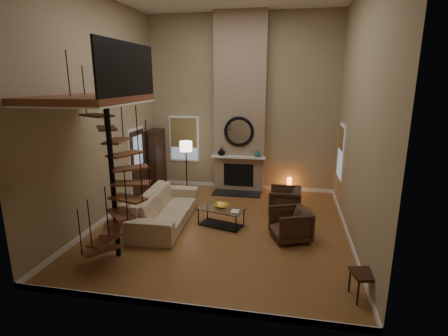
% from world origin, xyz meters
% --- Properties ---
extents(ground, '(6.00, 6.50, 0.01)m').
position_xyz_m(ground, '(0.00, 0.00, -0.01)').
color(ground, '#9E6633').
rests_on(ground, ground).
extents(back_wall, '(6.00, 0.02, 5.50)m').
position_xyz_m(back_wall, '(0.00, 3.25, 2.75)').
color(back_wall, tan).
rests_on(back_wall, ground).
extents(front_wall, '(6.00, 0.02, 5.50)m').
position_xyz_m(front_wall, '(0.00, -3.25, 2.75)').
color(front_wall, tan).
rests_on(front_wall, ground).
extents(left_wall, '(0.02, 6.50, 5.50)m').
position_xyz_m(left_wall, '(-3.00, 0.00, 2.75)').
color(left_wall, tan).
rests_on(left_wall, ground).
extents(right_wall, '(0.02, 6.50, 5.50)m').
position_xyz_m(right_wall, '(3.00, 0.00, 2.75)').
color(right_wall, tan).
rests_on(right_wall, ground).
extents(baseboard_back, '(6.00, 0.02, 0.12)m').
position_xyz_m(baseboard_back, '(0.00, 3.24, 0.06)').
color(baseboard_back, white).
rests_on(baseboard_back, ground).
extents(baseboard_front, '(6.00, 0.02, 0.12)m').
position_xyz_m(baseboard_front, '(0.00, -3.24, 0.06)').
color(baseboard_front, white).
rests_on(baseboard_front, ground).
extents(baseboard_left, '(0.02, 6.50, 0.12)m').
position_xyz_m(baseboard_left, '(-2.99, 0.00, 0.06)').
color(baseboard_left, white).
rests_on(baseboard_left, ground).
extents(baseboard_right, '(0.02, 6.50, 0.12)m').
position_xyz_m(baseboard_right, '(2.99, 0.00, 0.06)').
color(baseboard_right, white).
rests_on(baseboard_right, ground).
extents(chimney_breast, '(1.60, 0.38, 5.50)m').
position_xyz_m(chimney_breast, '(0.00, 3.06, 2.75)').
color(chimney_breast, '#91785E').
rests_on(chimney_breast, ground).
extents(hearth, '(1.50, 0.60, 0.04)m').
position_xyz_m(hearth, '(0.00, 2.57, 0.02)').
color(hearth, black).
rests_on(hearth, ground).
extents(firebox, '(0.95, 0.02, 0.72)m').
position_xyz_m(firebox, '(0.00, 2.86, 0.55)').
color(firebox, black).
rests_on(firebox, chimney_breast).
extents(mantel, '(1.70, 0.18, 0.06)m').
position_xyz_m(mantel, '(0.00, 2.78, 1.15)').
color(mantel, white).
rests_on(mantel, chimney_breast).
extents(mirror_frame, '(0.94, 0.10, 0.94)m').
position_xyz_m(mirror_frame, '(0.00, 2.84, 1.95)').
color(mirror_frame, black).
rests_on(mirror_frame, chimney_breast).
extents(mirror_disc, '(0.80, 0.01, 0.80)m').
position_xyz_m(mirror_disc, '(0.00, 2.85, 1.95)').
color(mirror_disc, white).
rests_on(mirror_disc, chimney_breast).
extents(vase_left, '(0.24, 0.24, 0.25)m').
position_xyz_m(vase_left, '(-0.55, 2.82, 1.30)').
color(vase_left, black).
rests_on(vase_left, mantel).
extents(vase_right, '(0.20, 0.20, 0.21)m').
position_xyz_m(vase_right, '(0.60, 2.82, 1.28)').
color(vase_right, '#1B595F').
rests_on(vase_right, mantel).
extents(window_back, '(1.02, 0.06, 1.52)m').
position_xyz_m(window_back, '(-1.90, 3.22, 1.62)').
color(window_back, white).
rests_on(window_back, back_wall).
extents(window_right, '(0.06, 1.02, 1.52)m').
position_xyz_m(window_right, '(2.97, 2.00, 1.63)').
color(window_right, white).
rests_on(window_right, right_wall).
extents(entry_door, '(0.10, 1.05, 2.16)m').
position_xyz_m(entry_door, '(-2.95, 1.80, 1.05)').
color(entry_door, white).
rests_on(entry_door, ground).
extents(loft, '(1.70, 2.20, 1.09)m').
position_xyz_m(loft, '(-2.04, -1.80, 3.24)').
color(loft, brown).
rests_on(loft, left_wall).
extents(spiral_stair, '(1.47, 1.47, 4.06)m').
position_xyz_m(spiral_stair, '(-1.78, -1.79, 1.78)').
color(spiral_stair, black).
rests_on(spiral_stair, ground).
extents(hutch, '(0.41, 0.88, 1.96)m').
position_xyz_m(hutch, '(-2.77, 2.80, 0.95)').
color(hutch, black).
rests_on(hutch, ground).
extents(sofa, '(1.23, 2.85, 0.82)m').
position_xyz_m(sofa, '(-1.43, 0.01, 0.40)').
color(sofa, tan).
rests_on(sofa, ground).
extents(armchair_near, '(0.86, 0.83, 0.77)m').
position_xyz_m(armchair_near, '(1.59, 1.15, 0.35)').
color(armchair_near, '#3F281D').
rests_on(armchair_near, ground).
extents(armchair_far, '(1.05, 1.03, 0.74)m').
position_xyz_m(armchair_far, '(1.74, -0.34, 0.35)').
color(armchair_far, '#3F281D').
rests_on(armchair_far, ground).
extents(coffee_table, '(1.25, 0.88, 0.44)m').
position_xyz_m(coffee_table, '(-0.01, 0.07, 0.28)').
color(coffee_table, silver).
rests_on(coffee_table, ground).
extents(bowl, '(0.38, 0.38, 0.09)m').
position_xyz_m(bowl, '(-0.01, 0.12, 0.50)').
color(bowl, '#BF8E21').
rests_on(bowl, coffee_table).
extents(book, '(0.19, 0.26, 0.02)m').
position_xyz_m(book, '(0.34, -0.08, 0.46)').
color(book, gray).
rests_on(book, coffee_table).
extents(floor_lamp, '(0.38, 0.38, 1.70)m').
position_xyz_m(floor_lamp, '(-1.53, 2.22, 1.41)').
color(floor_lamp, black).
rests_on(floor_lamp, ground).
extents(accent_lamp, '(0.14, 0.14, 0.49)m').
position_xyz_m(accent_lamp, '(1.62, 3.02, 0.25)').
color(accent_lamp, orange).
rests_on(accent_lamp, ground).
extents(side_chair, '(0.52, 0.51, 0.95)m').
position_xyz_m(side_chair, '(2.99, -2.34, 0.53)').
color(side_chair, black).
rests_on(side_chair, ground).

